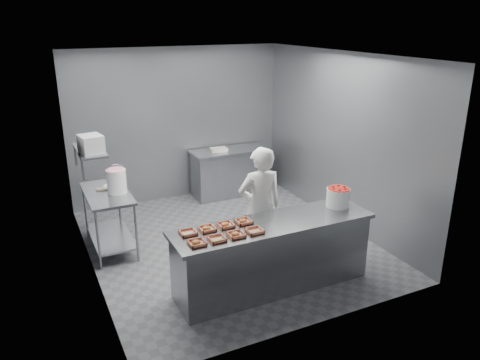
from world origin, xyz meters
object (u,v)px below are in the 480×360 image
object	(u,v)px
tray_0	(197,243)
tray_5	(207,228)
tray_4	(188,233)
back_counter	(230,172)
glaze_bucket	(116,180)
tray_6	(226,225)
appliance	(91,144)
tray_7	(243,221)
strawberry_tub	(338,196)
tray_3	(255,231)
tray_1	(217,239)
worker	(260,207)
prep_table	(109,212)
tray_2	(236,234)
service_counter	(273,255)

from	to	relation	value
tray_0	tray_5	distance (m)	0.38
tray_4	tray_0	bearing A→B (deg)	-90.59
back_counter	glaze_bucket	bearing A→B (deg)	-150.27
tray_0	tray_6	bearing A→B (deg)	31.44
back_counter	appliance	distance (m)	3.34
tray_7	strawberry_tub	bearing A→B (deg)	-2.62
back_counter	tray_3	bearing A→B (deg)	-110.01
tray_1	tray_4	world-z (taller)	same
back_counter	tray_3	distance (m)	3.64
worker	prep_table	bearing A→B (deg)	-31.75
tray_2	tray_4	xyz separation A→B (m)	(-0.48, 0.29, -0.00)
tray_1	tray_2	world-z (taller)	tray_2
tray_4	glaze_bucket	bearing A→B (deg)	104.70
prep_table	back_counter	world-z (taller)	same
prep_table	tray_4	size ratio (longest dim) A/B	6.40
strawberry_tub	appliance	bearing A→B (deg)	149.58
tray_4	tray_7	size ratio (longest dim) A/B	1.00
tray_2	worker	xyz separation A→B (m)	(0.71, 0.75, -0.07)
tray_0	strawberry_tub	distance (m)	2.10
service_counter	tray_6	bearing A→B (deg)	165.80
service_counter	prep_table	bearing A→B (deg)	130.24
tray_6	tray_1	bearing A→B (deg)	-128.92
tray_5	tray_2	bearing A→B (deg)	-50.72
tray_0	back_counter	bearing A→B (deg)	60.01
tray_7	appliance	world-z (taller)	appliance
tray_0	service_counter	bearing A→B (deg)	7.88
prep_table	tray_2	world-z (taller)	tray_2
tray_2	tray_6	xyz separation A→B (m)	(0.00, 0.29, 0.00)
prep_table	tray_0	distance (m)	2.20
tray_1	strawberry_tub	world-z (taller)	strawberry_tub
prep_table	tray_1	size ratio (longest dim) A/B	6.40
tray_2	tray_7	distance (m)	0.38
service_counter	appliance	distance (m)	2.81
back_counter	tray_5	size ratio (longest dim) A/B	8.01
tray_1	tray_5	distance (m)	0.29
tray_4	tray_2	bearing A→B (deg)	-31.60
tray_0	glaze_bucket	world-z (taller)	glaze_bucket
tray_5	worker	world-z (taller)	worker
prep_table	tray_7	distance (m)	2.25
tray_7	strawberry_tub	xyz separation A→B (m)	(1.37, -0.06, 0.12)
back_counter	glaze_bucket	distance (m)	2.85
worker	strawberry_tub	world-z (taller)	worker
back_counter	tray_5	bearing A→B (deg)	-119.00
back_counter	tray_3	size ratio (longest dim) A/B	8.01
strawberry_tub	tray_7	bearing A→B (deg)	177.38
service_counter	tray_0	bearing A→B (deg)	-172.12
back_counter	tray_7	world-z (taller)	tray_7
tray_1	appliance	xyz separation A→B (m)	(-1.00, 1.90, 0.76)
service_counter	tray_7	xyz separation A→B (m)	(-0.34, 0.15, 0.47)
worker	appliance	bearing A→B (deg)	-25.24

